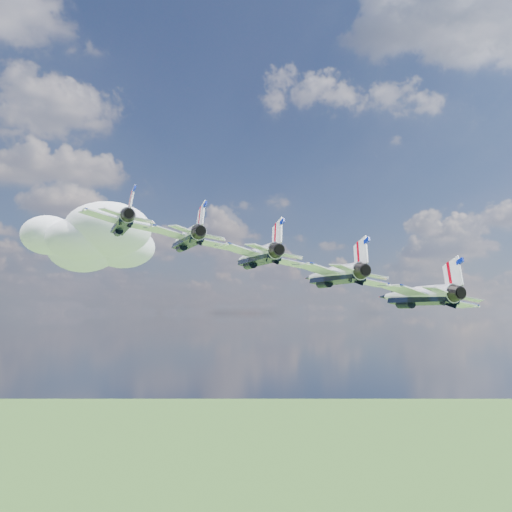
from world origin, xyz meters
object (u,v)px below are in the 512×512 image
jet_0 (122,223)px  jet_3 (332,275)px  jet_1 (186,239)px  jet_4 (415,295)px  jet_2 (256,256)px

jet_0 → jet_3: 31.03m
jet_1 → jet_4: (21.06, -21.34, -7.97)m
jet_1 → jet_3: bearing=-36.7°
jet_2 → jet_4: (14.04, -14.23, -5.32)m
jet_2 → jet_4: bearing=-36.7°
jet_0 → jet_2: bearing=-36.7°
jet_1 → jet_2: bearing=-36.7°
jet_3 → jet_0: bearing=143.3°
jet_4 → jet_1: bearing=143.3°
jet_0 → jet_4: (28.08, -28.45, -10.63)m
jet_2 → jet_0: bearing=143.3°
jet_0 → jet_3: bearing=-36.7°
jet_0 → jet_1: bearing=-36.7°
jet_2 → jet_4: 20.68m
jet_3 → jet_4: jet_3 is taller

